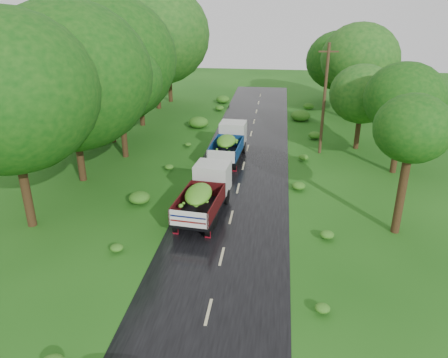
# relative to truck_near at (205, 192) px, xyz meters

# --- Properties ---
(ground) EXTENTS (120.00, 120.00, 0.00)m
(ground) POSITION_rel_truck_near_xyz_m (1.53, -8.28, -1.37)
(ground) COLOR #16480F
(ground) RESTS_ON ground
(road) EXTENTS (6.50, 80.00, 0.02)m
(road) POSITION_rel_truck_near_xyz_m (1.53, -3.28, -1.36)
(road) COLOR black
(road) RESTS_ON ground
(road_lines) EXTENTS (0.12, 69.60, 0.00)m
(road_lines) POSITION_rel_truck_near_xyz_m (1.53, -2.28, -1.35)
(road_lines) COLOR #BFB78C
(road_lines) RESTS_ON road
(truck_near) EXTENTS (2.60, 5.93, 2.42)m
(truck_near) POSITION_rel_truck_near_xyz_m (0.00, 0.00, 0.00)
(truck_near) COLOR black
(truck_near) RESTS_ON ground
(truck_far) EXTENTS (2.34, 5.81, 2.40)m
(truck_far) POSITION_rel_truck_near_xyz_m (0.30, 9.16, -0.01)
(truck_far) COLOR black
(truck_far) RESTS_ON ground
(utility_pole) EXTENTS (1.47, 0.28, 8.40)m
(utility_pole) POSITION_rel_truck_near_xyz_m (7.25, 11.34, 2.96)
(utility_pole) COLOR #382616
(utility_pole) RESTS_ON ground
(trees_left) EXTENTS (6.42, 33.74, 9.87)m
(trees_left) POSITION_rel_truck_near_xyz_m (-9.10, 12.69, 5.57)
(trees_left) COLOR black
(trees_left) RESTS_ON ground
(trees_right) EXTENTS (5.51, 32.30, 7.71)m
(trees_right) POSITION_rel_truck_near_xyz_m (10.82, 17.09, 3.83)
(trees_right) COLOR black
(trees_right) RESTS_ON ground
(shrubs) EXTENTS (11.90, 44.00, 0.70)m
(shrubs) POSITION_rel_truck_near_xyz_m (1.53, 5.72, -1.02)
(shrubs) COLOR #295C16
(shrubs) RESTS_ON ground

